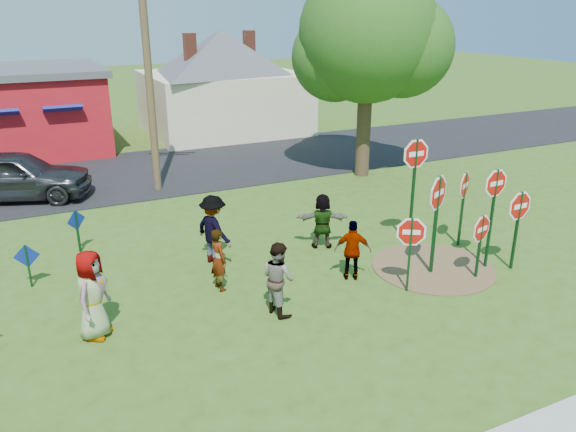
{
  "coord_description": "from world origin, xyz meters",
  "views": [
    {
      "loc": [
        -4.81,
        -11.42,
        6.44
      ],
      "look_at": [
        1.11,
        0.81,
        1.4
      ],
      "focal_mm": 35.0,
      "sensor_mm": 36.0,
      "label": 1
    }
  ],
  "objects_px": {
    "stop_sign_a": "(411,238)",
    "stop_sign_d": "(464,191)",
    "leafy_tree": "(371,41)",
    "person_a": "(92,295)",
    "stop_sign_b": "(415,165)",
    "stop_sign_c": "(494,196)",
    "person_b": "(219,259)",
    "utility_pole": "(148,63)",
    "suv": "(14,175)"
  },
  "relations": [
    {
      "from": "stop_sign_a",
      "to": "stop_sign_d",
      "type": "xyz_separation_m",
      "value": [
        3.07,
        1.64,
        0.27
      ]
    },
    {
      "from": "leafy_tree",
      "to": "person_a",
      "type": "bearing_deg",
      "value": -146.28
    },
    {
      "from": "stop_sign_b",
      "to": "stop_sign_c",
      "type": "xyz_separation_m",
      "value": [
        0.91,
        -2.07,
        -0.4
      ]
    },
    {
      "from": "person_b",
      "to": "utility_pole",
      "type": "bearing_deg",
      "value": -9.54
    },
    {
      "from": "leafy_tree",
      "to": "suv",
      "type": "bearing_deg",
      "value": 168.48
    },
    {
      "from": "suv",
      "to": "leafy_tree",
      "type": "relative_size",
      "value": 0.62
    },
    {
      "from": "stop_sign_b",
      "to": "suv",
      "type": "xyz_separation_m",
      "value": [
        -10.05,
        9.43,
        -1.48
      ]
    },
    {
      "from": "person_b",
      "to": "person_a",
      "type": "bearing_deg",
      "value": 100.43
    },
    {
      "from": "stop_sign_c",
      "to": "person_b",
      "type": "relative_size",
      "value": 1.8
    },
    {
      "from": "leafy_tree",
      "to": "stop_sign_a",
      "type": "bearing_deg",
      "value": -117.32
    },
    {
      "from": "stop_sign_c",
      "to": "stop_sign_a",
      "type": "bearing_deg",
      "value": -178.82
    },
    {
      "from": "person_b",
      "to": "suv",
      "type": "distance_m",
      "value": 10.48
    },
    {
      "from": "stop_sign_a",
      "to": "person_b",
      "type": "xyz_separation_m",
      "value": [
        -4.05,
        2.08,
        -0.59
      ]
    },
    {
      "from": "stop_sign_d",
      "to": "utility_pole",
      "type": "relative_size",
      "value": 0.26
    },
    {
      "from": "stop_sign_c",
      "to": "stop_sign_b",
      "type": "bearing_deg",
      "value": 111.49
    },
    {
      "from": "stop_sign_a",
      "to": "stop_sign_b",
      "type": "height_order",
      "value": "stop_sign_b"
    },
    {
      "from": "suv",
      "to": "leafy_tree",
      "type": "xyz_separation_m",
      "value": [
        12.96,
        -2.64,
        4.37
      ]
    },
    {
      "from": "utility_pole",
      "to": "person_b",
      "type": "bearing_deg",
      "value": -93.67
    },
    {
      "from": "person_b",
      "to": "leafy_tree",
      "type": "distance_m",
      "value": 12.02
    },
    {
      "from": "person_a",
      "to": "stop_sign_b",
      "type": "bearing_deg",
      "value": -48.04
    },
    {
      "from": "person_b",
      "to": "stop_sign_d",
      "type": "bearing_deg",
      "value": -99.45
    },
    {
      "from": "stop_sign_a",
      "to": "person_a",
      "type": "height_order",
      "value": "stop_sign_a"
    },
    {
      "from": "stop_sign_b",
      "to": "suv",
      "type": "bearing_deg",
      "value": 138.17
    },
    {
      "from": "stop_sign_b",
      "to": "stop_sign_d",
      "type": "height_order",
      "value": "stop_sign_b"
    },
    {
      "from": "person_a",
      "to": "person_b",
      "type": "bearing_deg",
      "value": -38.44
    },
    {
      "from": "leafy_tree",
      "to": "stop_sign_d",
      "type": "bearing_deg",
      "value": -102.16
    },
    {
      "from": "stop_sign_a",
      "to": "suv",
      "type": "relative_size",
      "value": 0.39
    },
    {
      "from": "person_b",
      "to": "suv",
      "type": "bearing_deg",
      "value": 17.99
    },
    {
      "from": "stop_sign_d",
      "to": "leafy_tree",
      "type": "height_order",
      "value": "leafy_tree"
    },
    {
      "from": "person_b",
      "to": "leafy_tree",
      "type": "relative_size",
      "value": 0.19
    },
    {
      "from": "stop_sign_b",
      "to": "stop_sign_c",
      "type": "height_order",
      "value": "stop_sign_b"
    },
    {
      "from": "person_a",
      "to": "utility_pole",
      "type": "relative_size",
      "value": 0.22
    },
    {
      "from": "stop_sign_d",
      "to": "utility_pole",
      "type": "xyz_separation_m",
      "value": [
        -6.57,
        9.02,
        3.01
      ]
    },
    {
      "from": "utility_pole",
      "to": "stop_sign_a",
      "type": "bearing_deg",
      "value": -71.83
    },
    {
      "from": "stop_sign_c",
      "to": "person_b",
      "type": "height_order",
      "value": "stop_sign_c"
    },
    {
      "from": "stop_sign_c",
      "to": "suv",
      "type": "distance_m",
      "value": 15.93
    },
    {
      "from": "stop_sign_d",
      "to": "person_b",
      "type": "height_order",
      "value": "stop_sign_d"
    },
    {
      "from": "utility_pole",
      "to": "leafy_tree",
      "type": "height_order",
      "value": "utility_pole"
    },
    {
      "from": "stop_sign_a",
      "to": "stop_sign_b",
      "type": "bearing_deg",
      "value": 82.65
    },
    {
      "from": "stop_sign_b",
      "to": "utility_pole",
      "type": "xyz_separation_m",
      "value": [
        -5.26,
        8.42,
        2.26
      ]
    },
    {
      "from": "person_b",
      "to": "suv",
      "type": "xyz_separation_m",
      "value": [
        -4.24,
        9.59,
        0.13
      ]
    },
    {
      "from": "stop_sign_a",
      "to": "person_a",
      "type": "relative_size",
      "value": 1.04
    },
    {
      "from": "stop_sign_c",
      "to": "suv",
      "type": "height_order",
      "value": "stop_sign_c"
    },
    {
      "from": "stop_sign_a",
      "to": "stop_sign_b",
      "type": "relative_size",
      "value": 0.62
    },
    {
      "from": "stop_sign_d",
      "to": "person_a",
      "type": "bearing_deg",
      "value": 152.24
    },
    {
      "from": "person_a",
      "to": "utility_pole",
      "type": "bearing_deg",
      "value": 14.6
    },
    {
      "from": "stop_sign_b",
      "to": "leafy_tree",
      "type": "xyz_separation_m",
      "value": [
        2.91,
        6.79,
        2.89
      ]
    },
    {
      "from": "stop_sign_c",
      "to": "stop_sign_d",
      "type": "bearing_deg",
      "value": 72.53
    },
    {
      "from": "stop_sign_d",
      "to": "suv",
      "type": "xyz_separation_m",
      "value": [
        -11.36,
        10.03,
        -0.73
      ]
    },
    {
      "from": "stop_sign_a",
      "to": "utility_pole",
      "type": "distance_m",
      "value": 11.69
    }
  ]
}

